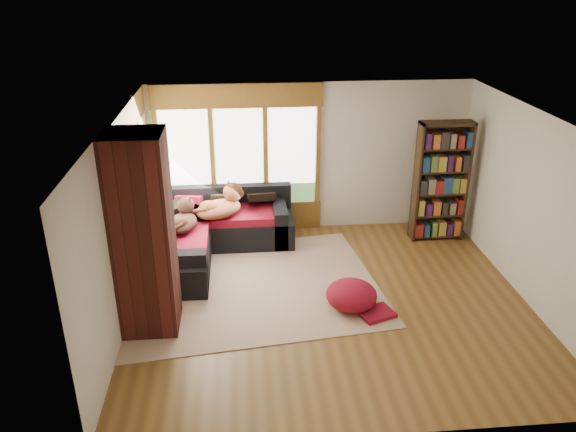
{
  "coord_description": "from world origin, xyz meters",
  "views": [
    {
      "loc": [
        -1.18,
        -6.65,
        4.3
      ],
      "look_at": [
        -0.51,
        0.87,
        0.95
      ],
      "focal_mm": 35.0,
      "sensor_mm": 36.0,
      "label": 1
    }
  ],
  "objects_px": {
    "area_rug": "(247,287)",
    "pouf": "(351,294)",
    "bookshelf": "(441,182)",
    "dog_tan": "(222,206)",
    "brick_chimney": "(143,236)",
    "dog_brindle": "(183,220)",
    "sectional_sofa": "(196,235)"
  },
  "relations": [
    {
      "from": "area_rug",
      "to": "dog_tan",
      "type": "height_order",
      "value": "dog_tan"
    },
    {
      "from": "dog_brindle",
      "to": "pouf",
      "type": "bearing_deg",
      "value": -112.25
    },
    {
      "from": "area_rug",
      "to": "dog_tan",
      "type": "xyz_separation_m",
      "value": [
        -0.35,
        1.29,
        0.76
      ]
    },
    {
      "from": "brick_chimney",
      "to": "dog_brindle",
      "type": "xyz_separation_m",
      "value": [
        0.31,
        1.7,
        -0.57
      ]
    },
    {
      "from": "sectional_sofa",
      "to": "area_rug",
      "type": "bearing_deg",
      "value": -53.91
    },
    {
      "from": "sectional_sofa",
      "to": "dog_tan",
      "type": "distance_m",
      "value": 0.65
    },
    {
      "from": "brick_chimney",
      "to": "dog_brindle",
      "type": "bearing_deg",
      "value": 79.72
    },
    {
      "from": "bookshelf",
      "to": "pouf",
      "type": "relative_size",
      "value": 2.91
    },
    {
      "from": "pouf",
      "to": "dog_tan",
      "type": "relative_size",
      "value": 0.75
    },
    {
      "from": "area_rug",
      "to": "bookshelf",
      "type": "bearing_deg",
      "value": 22.81
    },
    {
      "from": "bookshelf",
      "to": "dog_tan",
      "type": "relative_size",
      "value": 2.19
    },
    {
      "from": "bookshelf",
      "to": "pouf",
      "type": "bearing_deg",
      "value": -132.65
    },
    {
      "from": "brick_chimney",
      "to": "bookshelf",
      "type": "bearing_deg",
      "value": 25.97
    },
    {
      "from": "brick_chimney",
      "to": "bookshelf",
      "type": "xyz_separation_m",
      "value": [
        4.54,
        2.21,
        -0.27
      ]
    },
    {
      "from": "area_rug",
      "to": "dog_brindle",
      "type": "bearing_deg",
      "value": 137.01
    },
    {
      "from": "brick_chimney",
      "to": "bookshelf",
      "type": "height_order",
      "value": "brick_chimney"
    },
    {
      "from": "bookshelf",
      "to": "dog_brindle",
      "type": "relative_size",
      "value": 2.75
    },
    {
      "from": "area_rug",
      "to": "brick_chimney",
      "type": "bearing_deg",
      "value": -146.46
    },
    {
      "from": "area_rug",
      "to": "pouf",
      "type": "bearing_deg",
      "value": -24.28
    },
    {
      "from": "brick_chimney",
      "to": "sectional_sofa",
      "type": "xyz_separation_m",
      "value": [
        0.45,
        2.05,
        -1.0
      ]
    },
    {
      "from": "brick_chimney",
      "to": "area_rug",
      "type": "bearing_deg",
      "value": 33.54
    },
    {
      "from": "area_rug",
      "to": "sectional_sofa",
      "type": "bearing_deg",
      "value": 123.12
    },
    {
      "from": "bookshelf",
      "to": "dog_tan",
      "type": "distance_m",
      "value": 3.66
    },
    {
      "from": "bookshelf",
      "to": "dog_tan",
      "type": "bearing_deg",
      "value": -178.44
    },
    {
      "from": "brick_chimney",
      "to": "bookshelf",
      "type": "relative_size",
      "value": 1.27
    },
    {
      "from": "pouf",
      "to": "dog_brindle",
      "type": "height_order",
      "value": "dog_brindle"
    },
    {
      "from": "area_rug",
      "to": "pouf",
      "type": "xyz_separation_m",
      "value": [
        1.43,
        -0.64,
        0.2
      ]
    },
    {
      "from": "sectional_sofa",
      "to": "pouf",
      "type": "relative_size",
      "value": 3.12
    },
    {
      "from": "dog_tan",
      "to": "pouf",
      "type": "bearing_deg",
      "value": -80.27
    },
    {
      "from": "bookshelf",
      "to": "brick_chimney",
      "type": "bearing_deg",
      "value": -154.03
    },
    {
      "from": "area_rug",
      "to": "bookshelf",
      "type": "distance_m",
      "value": 3.72
    },
    {
      "from": "dog_brindle",
      "to": "area_rug",
      "type": "bearing_deg",
      "value": -122.54
    }
  ]
}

